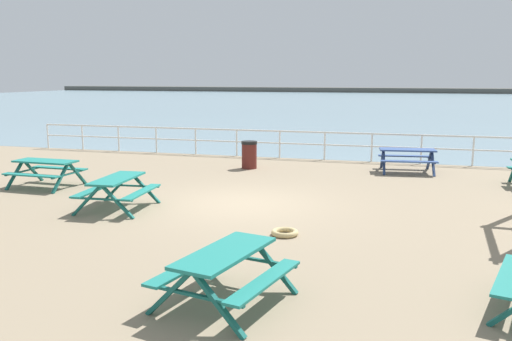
{
  "coord_description": "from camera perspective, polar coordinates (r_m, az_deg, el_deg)",
  "views": [
    {
      "loc": [
        4.0,
        -12.61,
        3.17
      ],
      "look_at": [
        0.28,
        0.35,
        0.8
      ],
      "focal_mm": 37.79,
      "sensor_mm": 36.0,
      "label": 1
    }
  ],
  "objects": [
    {
      "name": "picnic_table_corner",
      "position": [
        16.66,
        -21.37,
        0.35
      ],
      "size": [
        1.85,
        1.59,
        0.8
      ],
      "rotation": [
        0.0,
        0.0,
        -0.03
      ],
      "color": "#1E7A70",
      "rests_on": "ground"
    },
    {
      "name": "picnic_table_mid_centre",
      "position": [
        7.63,
        -3.3,
        -9.86
      ],
      "size": [
        1.85,
        2.08,
        0.8
      ],
      "rotation": [
        0.0,
        0.0,
        1.36
      ],
      "color": "#1E7A70",
      "rests_on": "ground"
    },
    {
      "name": "picnic_table_far_right",
      "position": [
        18.63,
        15.72,
        1.62
      ],
      "size": [
        1.97,
        1.73,
        0.8
      ],
      "rotation": [
        0.0,
        0.0,
        0.12
      ],
      "color": "#334C84",
      "rests_on": "ground"
    },
    {
      "name": "litter_bin",
      "position": [
        18.65,
        -0.72,
        1.68
      ],
      "size": [
        0.55,
        0.55,
        0.95
      ],
      "color": "#591E19",
      "rests_on": "ground"
    },
    {
      "name": "picnic_table_far_left",
      "position": [
        13.33,
        -14.49,
        -1.53
      ],
      "size": [
        1.66,
        1.91,
        0.8
      ],
      "rotation": [
        0.0,
        0.0,
        1.65
      ],
      "color": "#1E7A70",
      "rests_on": "ground"
    },
    {
      "name": "seaward_railing",
      "position": [
        20.89,
        4.89,
        3.27
      ],
      "size": [
        23.07,
        0.07,
        1.08
      ],
      "color": "white",
      "rests_on": "ground"
    },
    {
      "name": "sea_band",
      "position": [
        65.56,
        12.61,
        6.97
      ],
      "size": [
        142.0,
        90.0,
        0.01
      ],
      "primitive_type": "cube",
      "color": "gray",
      "rests_on": "ground"
    },
    {
      "name": "ground_plane",
      "position": [
        13.63,
        -1.52,
        -3.92
      ],
      "size": [
        30.0,
        24.0,
        0.2
      ],
      "primitive_type": "cube",
      "color": "gray"
    },
    {
      "name": "distant_shoreline",
      "position": [
        108.48,
        14.05,
        8.02
      ],
      "size": [
        142.0,
        6.0,
        1.8
      ],
      "primitive_type": "cube",
      "color": "#4C4C47",
      "rests_on": "ground"
    },
    {
      "name": "rope_coil",
      "position": [
        10.95,
        3.06,
        -6.58
      ],
      "size": [
        0.55,
        0.55,
        0.11
      ],
      "primitive_type": "torus",
      "color": "tan",
      "rests_on": "ground"
    }
  ]
}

